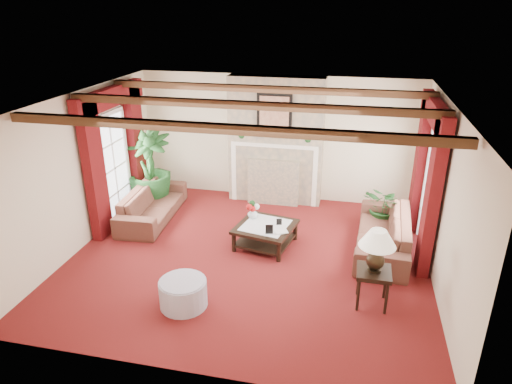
% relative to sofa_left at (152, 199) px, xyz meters
% --- Properties ---
extents(floor, '(6.00, 6.00, 0.00)m').
position_rel_sofa_left_xyz_m(floor, '(2.26, -1.09, -0.41)').
color(floor, '#500E0E').
rests_on(floor, ground).
extents(ceiling, '(6.00, 6.00, 0.00)m').
position_rel_sofa_left_xyz_m(ceiling, '(2.26, -1.09, 2.29)').
color(ceiling, white).
rests_on(ceiling, floor).
extents(back_wall, '(6.00, 0.02, 2.70)m').
position_rel_sofa_left_xyz_m(back_wall, '(2.26, 1.66, 0.94)').
color(back_wall, beige).
rests_on(back_wall, ground).
extents(left_wall, '(0.02, 5.50, 2.70)m').
position_rel_sofa_left_xyz_m(left_wall, '(-0.74, -1.09, 0.94)').
color(left_wall, beige).
rests_on(left_wall, ground).
extents(right_wall, '(0.02, 5.50, 2.70)m').
position_rel_sofa_left_xyz_m(right_wall, '(5.26, -1.09, 0.94)').
color(right_wall, beige).
rests_on(right_wall, ground).
extents(ceiling_beams, '(6.00, 3.00, 0.12)m').
position_rel_sofa_left_xyz_m(ceiling_beams, '(2.26, -1.09, 2.23)').
color(ceiling_beams, '#3D2013').
rests_on(ceiling_beams, ceiling).
extents(fireplace, '(2.00, 0.52, 2.70)m').
position_rel_sofa_left_xyz_m(fireplace, '(2.26, 1.46, 2.29)').
color(fireplace, tan).
rests_on(fireplace, ground).
extents(french_door_left, '(0.10, 1.10, 2.16)m').
position_rel_sofa_left_xyz_m(french_door_left, '(-0.71, -0.09, 1.72)').
color(french_door_left, white).
rests_on(french_door_left, ground).
extents(french_door_right, '(0.10, 1.10, 2.16)m').
position_rel_sofa_left_xyz_m(french_door_right, '(5.23, -0.09, 1.72)').
color(french_door_right, white).
rests_on(french_door_right, ground).
extents(curtains_left, '(0.20, 2.40, 2.55)m').
position_rel_sofa_left_xyz_m(curtains_left, '(-0.60, -0.09, 2.14)').
color(curtains_left, '#48090B').
rests_on(curtains_left, ground).
extents(curtains_right, '(0.20, 2.40, 2.55)m').
position_rel_sofa_left_xyz_m(curtains_right, '(5.12, -0.09, 2.14)').
color(curtains_right, '#48090B').
rests_on(curtains_right, ground).
extents(sofa_left, '(2.16, 0.85, 0.82)m').
position_rel_sofa_left_xyz_m(sofa_left, '(0.00, 0.00, 0.00)').
color(sofa_left, '#390F17').
rests_on(sofa_left, ground).
extents(sofa_right, '(2.30, 0.91, 0.87)m').
position_rel_sofa_left_xyz_m(sofa_right, '(4.51, -0.31, 0.03)').
color(sofa_right, '#390F17').
rests_on(sofa_right, ground).
extents(potted_palm, '(1.32, 1.88, 0.93)m').
position_rel_sofa_left_xyz_m(potted_palm, '(-0.31, 0.65, 0.06)').
color(potted_palm, black).
rests_on(potted_palm, ground).
extents(small_plant, '(1.61, 1.61, 0.66)m').
position_rel_sofa_left_xyz_m(small_plant, '(4.56, 0.56, -0.08)').
color(small_plant, black).
rests_on(small_plant, ground).
extents(coffee_table, '(1.15, 1.15, 0.40)m').
position_rel_sofa_left_xyz_m(coffee_table, '(2.46, -0.62, -0.21)').
color(coffee_table, black).
rests_on(coffee_table, ground).
extents(side_table, '(0.59, 0.59, 0.57)m').
position_rel_sofa_left_xyz_m(side_table, '(4.30, -2.00, -0.12)').
color(side_table, black).
rests_on(side_table, ground).
extents(ottoman, '(0.69, 0.69, 0.40)m').
position_rel_sofa_left_xyz_m(ottoman, '(1.64, -2.61, -0.21)').
color(ottoman, '#A5A2B7').
rests_on(ottoman, ground).
extents(table_lamp, '(0.52, 0.52, 0.66)m').
position_rel_sofa_left_xyz_m(table_lamp, '(4.30, -2.00, 0.49)').
color(table_lamp, black).
rests_on(table_lamp, side_table).
extents(flower_vase, '(0.22, 0.23, 0.19)m').
position_rel_sofa_left_xyz_m(flower_vase, '(2.17, -0.38, 0.08)').
color(flower_vase, silver).
rests_on(flower_vase, coffee_table).
extents(book, '(0.25, 0.20, 0.31)m').
position_rel_sofa_left_xyz_m(book, '(2.64, -0.81, 0.14)').
color(book, black).
rests_on(book, coffee_table).
extents(photo_frame_a, '(0.13, 0.05, 0.17)m').
position_rel_sofa_left_xyz_m(photo_frame_a, '(2.58, -0.93, 0.08)').
color(photo_frame_a, black).
rests_on(photo_frame_a, coffee_table).
extents(photo_frame_b, '(0.10, 0.05, 0.12)m').
position_rel_sofa_left_xyz_m(photo_frame_b, '(2.69, -0.56, 0.05)').
color(photo_frame_b, black).
rests_on(photo_frame_b, coffee_table).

